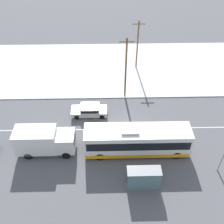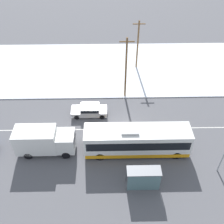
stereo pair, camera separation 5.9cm
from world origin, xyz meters
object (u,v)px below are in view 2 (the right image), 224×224
at_px(pedestrian_at_stop, 144,170).
at_px(bus_shelter, 144,178).
at_px(box_truck, 44,140).
at_px(utility_pole_roadside, 126,68).
at_px(city_bus, 137,140).
at_px(sedan_car, 89,110).
at_px(utility_pole_snowlot, 138,44).

bearing_deg(pedestrian_at_stop, bus_shelter, -97.76).
relative_size(box_truck, bus_shelter, 1.97).
bearing_deg(utility_pole_roadside, bus_shelter, -86.45).
bearing_deg(city_bus, sedan_car, 131.65).
bearing_deg(bus_shelter, city_bus, 92.50).
height_order(sedan_car, pedestrian_at_stop, pedestrian_at_stop).
height_order(city_bus, utility_pole_roadside, utility_pole_roadside).
relative_size(sedan_car, utility_pole_snowlot, 0.58).
xyz_separation_m(sedan_car, bus_shelter, (5.54, -10.66, 0.92)).
relative_size(pedestrian_at_stop, utility_pole_roadside, 0.21).
height_order(utility_pole_roadside, utility_pole_snowlot, utility_pole_roadside).
bearing_deg(city_bus, bus_shelter, -87.50).
relative_size(sedan_car, utility_pole_roadside, 0.52).
bearing_deg(sedan_car, box_truck, 52.35).
bearing_deg(pedestrian_at_stop, sedan_car, 121.42).
height_order(city_bus, utility_pole_snowlot, utility_pole_snowlot).
xyz_separation_m(box_truck, utility_pole_snowlot, (11.36, 16.88, 2.28)).
xyz_separation_m(pedestrian_at_stop, utility_pole_roadside, (-1.07, 13.09, 3.38)).
relative_size(bus_shelter, utility_pole_roadside, 0.37).
relative_size(pedestrian_at_stop, bus_shelter, 0.56).
relative_size(box_truck, pedestrian_at_stop, 3.51).
distance_m(sedan_car, bus_shelter, 12.05).
relative_size(city_bus, utility_pole_roadside, 1.29).
bearing_deg(box_truck, city_bus, -0.92).
height_order(box_truck, utility_pole_snowlot, utility_pole_snowlot).
bearing_deg(city_bus, pedestrian_at_stop, -83.54).
distance_m(box_truck, utility_pole_roadside, 13.53).
bearing_deg(bus_shelter, box_truck, 154.38).
height_order(box_truck, bus_shelter, box_truck).
bearing_deg(utility_pole_roadside, pedestrian_at_stop, -85.33).
distance_m(pedestrian_at_stop, bus_shelter, 1.44).
bearing_deg(pedestrian_at_stop, box_truck, 161.02).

